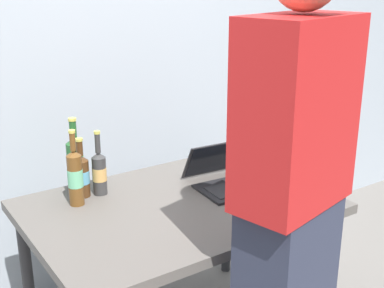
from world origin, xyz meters
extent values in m
cube|color=#56514C|center=(0.00, 0.00, 0.71)|extent=(1.25, 0.88, 0.04)
cylinder|color=#2D2D30|center=(0.57, -0.38, 0.34)|extent=(0.05, 0.05, 0.69)
cylinder|color=#2D2D30|center=(-0.57, 0.38, 0.34)|extent=(0.05, 0.05, 0.69)
cylinder|color=#2D2D30|center=(0.57, 0.38, 0.34)|extent=(0.05, 0.05, 0.69)
cube|color=black|center=(0.29, -0.02, 0.73)|extent=(0.34, 0.26, 0.01)
cube|color=#232326|center=(0.29, -0.04, 0.74)|extent=(0.28, 0.16, 0.00)
cube|color=black|center=(0.31, 0.14, 0.83)|extent=(0.33, 0.12, 0.18)
cube|color=black|center=(0.30, 0.14, 0.83)|extent=(0.30, 0.11, 0.16)
cylinder|color=#472B14|center=(-0.31, 0.29, 0.81)|extent=(0.07, 0.07, 0.16)
cone|color=#472B14|center=(-0.31, 0.29, 0.90)|extent=(0.07, 0.07, 0.02)
cylinder|color=#472B14|center=(-0.31, 0.29, 0.95)|extent=(0.03, 0.03, 0.07)
cylinder|color=#BFB74C|center=(-0.31, 0.29, 0.99)|extent=(0.03, 0.03, 0.01)
cylinder|color=#5197B6|center=(-0.31, 0.29, 0.82)|extent=(0.07, 0.07, 0.06)
cylinder|color=#333333|center=(-0.24, 0.27, 0.81)|extent=(0.06, 0.06, 0.17)
cone|color=#333333|center=(-0.24, 0.27, 0.91)|extent=(0.06, 0.06, 0.02)
cylinder|color=#333333|center=(-0.24, 0.27, 0.96)|extent=(0.02, 0.02, 0.09)
cylinder|color=#BFB74C|center=(-0.24, 0.27, 1.01)|extent=(0.03, 0.03, 0.01)
cylinder|color=tan|center=(-0.24, 0.27, 0.82)|extent=(0.06, 0.06, 0.06)
cylinder|color=#1E5123|center=(-0.30, 0.39, 0.83)|extent=(0.07, 0.07, 0.21)
cone|color=#1E5123|center=(-0.30, 0.39, 0.95)|extent=(0.07, 0.07, 0.03)
cylinder|color=#1E5123|center=(-0.30, 0.39, 1.01)|extent=(0.03, 0.03, 0.08)
cylinder|color=#BFB74C|center=(-0.30, 0.39, 1.05)|extent=(0.04, 0.04, 0.01)
cylinder|color=#57A63E|center=(-0.30, 0.39, 0.84)|extent=(0.08, 0.08, 0.07)
cylinder|color=brown|center=(-0.36, 0.22, 0.84)|extent=(0.06, 0.06, 0.22)
cone|color=brown|center=(-0.36, 0.22, 0.96)|extent=(0.06, 0.06, 0.02)
cylinder|color=brown|center=(-0.36, 0.22, 1.01)|extent=(0.02, 0.02, 0.08)
cylinder|color=#BFB74C|center=(-0.36, 0.22, 1.05)|extent=(0.03, 0.03, 0.01)
cylinder|color=#66B989|center=(-0.36, 0.22, 0.85)|extent=(0.06, 0.06, 0.08)
cube|color=red|center=(0.05, -0.61, 1.25)|extent=(0.44, 0.31, 0.59)
cube|color=#99A3AD|center=(0.00, 0.78, 1.30)|extent=(6.00, 0.10, 2.60)
camera|label=1|loc=(-1.06, -1.69, 1.66)|focal=47.96mm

